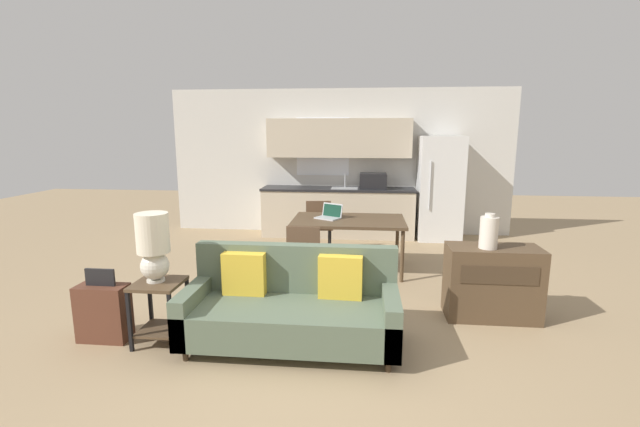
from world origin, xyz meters
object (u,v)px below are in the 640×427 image
Objects in this scene: refrigerator at (440,188)px; vase at (489,232)px; dining_chair_near_left at (305,252)px; laptop at (330,215)px; side_table at (159,303)px; table_lamp at (153,245)px; suitcase at (104,312)px; dining_table at (349,223)px; dining_chair_far_left at (319,224)px; credenza at (492,282)px; couch at (292,308)px.

refrigerator is 5.17× the size of vase.
dining_chair_near_left is 2.04× the size of laptop.
side_table is 0.54m from table_lamp.
suitcase is at bearing -167.11° from vase.
suitcase is at bearing 43.78° from dining_chair_near_left.
suitcase is (-3.63, -0.83, -0.65)m from vase.
dining_table is 0.29m from laptop.
dining_table is 0.97m from dining_chair_far_left.
credenza is at bearing -90.20° from refrigerator.
table_lamp is at bearing -127.22° from refrigerator.
dining_chair_far_left reaches higher than side_table.
vase is (-0.08, -0.05, 0.54)m from credenza.
dining_chair_near_left is at bearing 161.78° from vase.
refrigerator is 4.56× the size of laptop.
table_lamp is 2.71m from laptop.
credenza is at bearing 14.91° from table_lamp.
refrigerator is at bearing 76.40° from laptop.
table_lamp is 1.55× the size of laptop.
refrigerator is at bearing 88.38° from vase.
dining_chair_near_left is at bearing 41.15° from suitcase.
laptop is at bearing 59.63° from side_table.
vase is 0.43× the size of dining_chair_far_left.
laptop is at bearing 138.69° from vase.
laptop is (0.23, 0.87, 0.29)m from dining_chair_near_left.
suitcase is (-1.68, -1.47, -0.21)m from dining_chair_near_left.
side_table is at bearing -125.59° from dining_table.
credenza reaches higher than suitcase.
suitcase is at bearing -133.56° from dining_table.
dining_chair_near_left is (-2.04, -2.78, -0.44)m from refrigerator.
credenza is (3.20, 0.85, -0.54)m from table_lamp.
table_lamp is at bearing 142.41° from side_table.
dining_chair_near_left is (1.17, 1.45, -0.44)m from table_lamp.
couch is at bearing 4.84° from table_lamp.
vase is at bearing -45.11° from dining_table.
dining_table reaches higher than suitcase.
side_table is 2.73m from laptop.
side_table is 0.93× the size of table_lamp.
table_lamp is (-1.23, -0.10, 0.59)m from couch.
table_lamp is at bearing -126.25° from dining_table.
dining_table is 2.08m from vase.
laptop reaches higher than credenza.
refrigerator is 5.69m from suitcase.
credenza is 1.13× the size of dining_chair_far_left.
side_table is at bearing 54.73° from dining_chair_near_left.
dining_chair_far_left reaches higher than credenza.
couch is 5.35× the size of vase.
refrigerator reaches higher than credenza.
refrigerator is at bearing 51.68° from dining_table.
vase reaches higher than laptop.
couch is at bearing 4.28° from suitcase.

